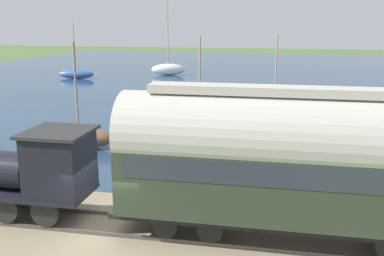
% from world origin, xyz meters
% --- Properties ---
extents(ground_plane, '(200.00, 200.00, 0.00)m').
position_xyz_m(ground_plane, '(0.00, 0.00, 0.00)').
color(ground_plane, '#476033').
extents(harbor_water, '(80.00, 80.00, 0.01)m').
position_xyz_m(harbor_water, '(43.05, 0.00, 0.00)').
color(harbor_water, navy).
rests_on(harbor_water, ground).
extents(rail_embankment, '(5.20, 56.00, 0.67)m').
position_xyz_m(rail_embankment, '(0.15, 0.00, 0.28)').
color(rail_embankment, '#84755B').
rests_on(rail_embankment, ground).
extents(steam_locomotive, '(2.03, 5.59, 3.32)m').
position_xyz_m(steam_locomotive, '(0.15, 2.95, 2.27)').
color(steam_locomotive, black).
rests_on(steam_locomotive, rail_embankment).
extents(passenger_coach, '(2.44, 10.81, 4.50)m').
position_xyz_m(passenger_coach, '(0.15, -5.65, 3.12)').
color(passenger_coach, black).
rests_on(passenger_coach, rail_embankment).
extents(sailboat_yellow, '(3.12, 5.47, 6.04)m').
position_xyz_m(sailboat_yellow, '(13.01, -0.44, 0.50)').
color(sailboat_yellow, gold).
rests_on(sailboat_yellow, harbor_water).
extents(sailboat_blue, '(1.32, 4.48, 6.58)m').
position_xyz_m(sailboat_blue, '(37.76, 19.15, 0.57)').
color(sailboat_blue, '#335199').
rests_on(sailboat_blue, harbor_water).
extents(sailboat_brown, '(2.31, 4.58, 5.79)m').
position_xyz_m(sailboat_brown, '(10.35, 5.98, 0.61)').
color(sailboat_brown, brown).
rests_on(sailboat_brown, harbor_water).
extents(sailboat_white, '(2.22, 4.43, 9.36)m').
position_xyz_m(sailboat_white, '(43.19, 9.11, 0.78)').
color(sailboat_white, white).
rests_on(sailboat_white, harbor_water).
extents(sailboat_green, '(2.56, 3.53, 5.93)m').
position_xyz_m(sailboat_green, '(22.25, -4.61, 0.62)').
color(sailboat_green, '#236B42').
rests_on(sailboat_green, harbor_water).
extents(rowboat_off_pier, '(2.56, 2.45, 0.42)m').
position_xyz_m(rowboat_off_pier, '(6.48, 0.03, 0.22)').
color(rowboat_off_pier, beige).
rests_on(rowboat_off_pier, harbor_water).
extents(rowboat_mid_harbor, '(2.05, 3.14, 0.50)m').
position_xyz_m(rowboat_mid_harbor, '(12.25, -10.01, 0.26)').
color(rowboat_mid_harbor, silver).
rests_on(rowboat_mid_harbor, harbor_water).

